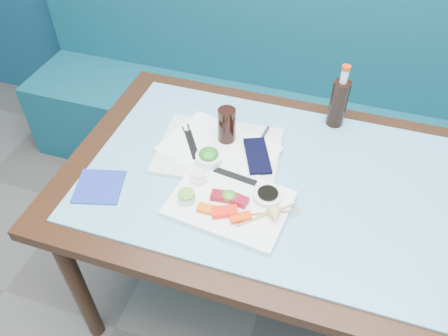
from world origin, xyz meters
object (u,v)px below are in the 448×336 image
(sashimi_plate, at_px, (230,203))
(booth_bench, at_px, (307,117))
(seaweed_bowl, at_px, (209,159))
(dining_table, at_px, (275,196))
(cola_glass, at_px, (227,125))
(blue_napkin, at_px, (99,187))
(cola_bottle_body, at_px, (338,103))
(serving_tray, at_px, (219,150))

(sashimi_plate, bearing_deg, booth_bench, 90.22)
(seaweed_bowl, bearing_deg, dining_table, 4.32)
(seaweed_bowl, xyz_separation_m, cola_glass, (0.02, 0.13, 0.05))
(seaweed_bowl, relative_size, cola_glass, 0.68)
(seaweed_bowl, relative_size, blue_napkin, 0.60)
(blue_napkin, bearing_deg, booth_bench, 63.42)
(booth_bench, bearing_deg, cola_bottle_body, -74.74)
(cola_bottle_body, bearing_deg, serving_tray, -141.58)
(dining_table, distance_m, cola_glass, 0.29)
(booth_bench, xyz_separation_m, cola_glass, (-0.21, -0.73, 0.46))
(booth_bench, distance_m, cola_bottle_body, 0.70)
(booth_bench, height_order, dining_table, booth_bench)
(sashimi_plate, bearing_deg, serving_tray, 122.74)
(dining_table, xyz_separation_m, seaweed_bowl, (-0.23, -0.02, 0.12))
(seaweed_bowl, bearing_deg, serving_tray, 82.41)
(cola_bottle_body, height_order, blue_napkin, cola_bottle_body)
(dining_table, xyz_separation_m, cola_glass, (-0.21, 0.11, 0.17))
(dining_table, height_order, cola_glass, cola_glass)
(dining_table, distance_m, sashimi_plate, 0.22)
(blue_napkin, bearing_deg, serving_tray, 41.35)
(booth_bench, relative_size, cola_bottle_body, 16.83)
(blue_napkin, bearing_deg, sashimi_plate, 7.62)
(serving_tray, xyz_separation_m, cola_glass, (0.01, 0.05, 0.07))
(dining_table, xyz_separation_m, blue_napkin, (-0.53, -0.21, 0.09))
(sashimi_plate, xyz_separation_m, cola_bottle_body, (0.25, 0.50, 0.08))
(dining_table, relative_size, cola_glass, 11.02)
(sashimi_plate, distance_m, seaweed_bowl, 0.19)
(serving_tray, distance_m, seaweed_bowl, 0.08)
(sashimi_plate, height_order, serving_tray, sashimi_plate)
(booth_bench, distance_m, cola_glass, 0.89)
(booth_bench, xyz_separation_m, dining_table, (0.00, -0.84, 0.29))
(dining_table, relative_size, serving_tray, 3.41)
(seaweed_bowl, distance_m, blue_napkin, 0.36)
(serving_tray, bearing_deg, dining_table, -20.63)
(dining_table, relative_size, seaweed_bowl, 16.19)
(cola_bottle_body, bearing_deg, booth_bench, 105.26)
(seaweed_bowl, height_order, blue_napkin, seaweed_bowl)
(booth_bench, height_order, blue_napkin, booth_bench)
(booth_bench, height_order, sashimi_plate, booth_bench)
(sashimi_plate, height_order, cola_bottle_body, cola_bottle_body)
(cola_glass, bearing_deg, seaweed_bowl, -98.75)
(serving_tray, bearing_deg, cola_bottle_body, 32.66)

